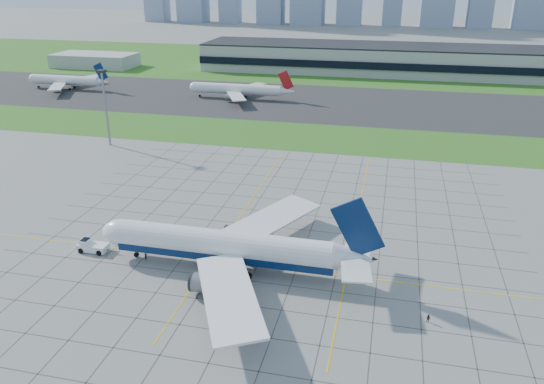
{
  "coord_description": "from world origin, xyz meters",
  "views": [
    {
      "loc": [
        24.22,
        -92.73,
        55.48
      ],
      "look_at": [
        -2.14,
        20.2,
        7.0
      ],
      "focal_mm": 35.0,
      "sensor_mm": 36.0,
      "label": 1
    }
  ],
  "objects_px": {
    "distant_jet_0": "(67,80)",
    "light_mast": "(105,98)",
    "distant_jet_1": "(238,89)",
    "crew_near": "(146,256)",
    "crew_far": "(428,319)",
    "airliner": "(227,246)",
    "pushback_tug": "(92,246)"
  },
  "relations": [
    {
      "from": "crew_far",
      "to": "distant_jet_1",
      "type": "xyz_separation_m",
      "value": [
        -80.4,
        157.68,
        3.71
      ]
    },
    {
      "from": "crew_far",
      "to": "distant_jet_1",
      "type": "relative_size",
      "value": 0.03
    },
    {
      "from": "light_mast",
      "to": "airliner",
      "type": "relative_size",
      "value": 0.44
    },
    {
      "from": "airliner",
      "to": "distant_jet_1",
      "type": "bearing_deg",
      "value": 105.92
    },
    {
      "from": "crew_near",
      "to": "distant_jet_1",
      "type": "bearing_deg",
      "value": 19.35
    },
    {
      "from": "pushback_tug",
      "to": "distant_jet_1",
      "type": "distance_m",
      "value": 148.53
    },
    {
      "from": "light_mast",
      "to": "pushback_tug",
      "type": "distance_m",
      "value": 78.52
    },
    {
      "from": "crew_far",
      "to": "distant_jet_0",
      "type": "bearing_deg",
      "value": 156.51
    },
    {
      "from": "pushback_tug",
      "to": "distant_jet_1",
      "type": "height_order",
      "value": "distant_jet_1"
    },
    {
      "from": "light_mast",
      "to": "airliner",
      "type": "height_order",
      "value": "light_mast"
    },
    {
      "from": "light_mast",
      "to": "distant_jet_0",
      "type": "height_order",
      "value": "light_mast"
    },
    {
      "from": "crew_far",
      "to": "distant_jet_0",
      "type": "height_order",
      "value": "distant_jet_0"
    },
    {
      "from": "airliner",
      "to": "distant_jet_1",
      "type": "xyz_separation_m",
      "value": [
        -41.58,
        148.31,
        -0.48
      ]
    },
    {
      "from": "crew_near",
      "to": "light_mast",
      "type": "bearing_deg",
      "value": 43.9
    },
    {
      "from": "airliner",
      "to": "distant_jet_0",
      "type": "xyz_separation_m",
      "value": [
        -132.21,
        149.42,
        -0.48
      ]
    },
    {
      "from": "airliner",
      "to": "crew_far",
      "type": "distance_m",
      "value": 40.15
    },
    {
      "from": "crew_near",
      "to": "distant_jet_1",
      "type": "xyz_separation_m",
      "value": [
        -24.17,
        149.11,
        3.55
      ]
    },
    {
      "from": "distant_jet_0",
      "to": "distant_jet_1",
      "type": "bearing_deg",
      "value": -0.7
    },
    {
      "from": "distant_jet_0",
      "to": "distant_jet_1",
      "type": "xyz_separation_m",
      "value": [
        90.63,
        -1.11,
        0.0
      ]
    },
    {
      "from": "light_mast",
      "to": "crew_far",
      "type": "xyz_separation_m",
      "value": [
        103.16,
        -78.79,
        -15.41
      ]
    },
    {
      "from": "distant_jet_0",
      "to": "distant_jet_1",
      "type": "distance_m",
      "value": 90.64
    },
    {
      "from": "light_mast",
      "to": "crew_near",
      "type": "bearing_deg",
      "value": -56.24
    },
    {
      "from": "distant_jet_1",
      "to": "crew_near",
      "type": "bearing_deg",
      "value": -80.79
    },
    {
      "from": "airliner",
      "to": "pushback_tug",
      "type": "relative_size",
      "value": 6.25
    },
    {
      "from": "airliner",
      "to": "pushback_tug",
      "type": "height_order",
      "value": "airliner"
    },
    {
      "from": "crew_far",
      "to": "distant_jet_0",
      "type": "relative_size",
      "value": 0.04
    },
    {
      "from": "airliner",
      "to": "crew_near",
      "type": "bearing_deg",
      "value": -177.12
    },
    {
      "from": "crew_near",
      "to": "distant_jet_0",
      "type": "height_order",
      "value": "distant_jet_0"
    },
    {
      "from": "pushback_tug",
      "to": "crew_near",
      "type": "relative_size",
      "value": 4.99
    },
    {
      "from": "distant_jet_0",
      "to": "light_mast",
      "type": "bearing_deg",
      "value": -49.69
    },
    {
      "from": "distant_jet_1",
      "to": "airliner",
      "type": "bearing_deg",
      "value": -74.34
    },
    {
      "from": "crew_near",
      "to": "crew_far",
      "type": "distance_m",
      "value": 56.88
    }
  ]
}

